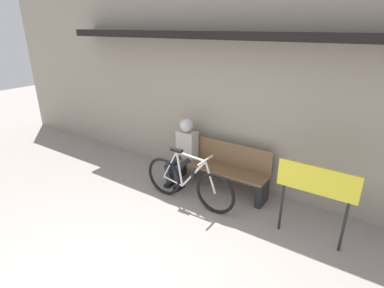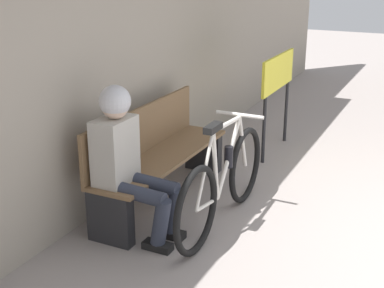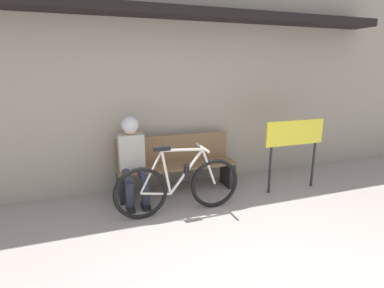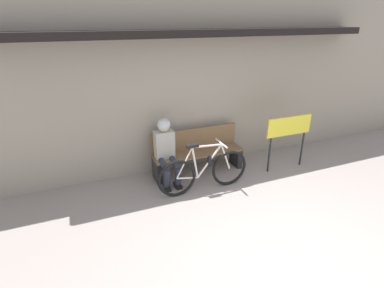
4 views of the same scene
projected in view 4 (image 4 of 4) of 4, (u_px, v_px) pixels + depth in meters
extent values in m
plane|color=gray|center=(293.00, 268.00, 3.54)|extent=(24.00, 24.00, 0.00)
cube|color=#9E9384|center=(194.00, 84.00, 5.51)|extent=(12.00, 0.12, 3.20)
cube|color=black|center=(201.00, 33.00, 4.92)|extent=(6.60, 0.44, 0.12)
cube|color=brown|center=(199.00, 153.00, 5.57)|extent=(1.71, 0.42, 0.03)
cube|color=brown|center=(195.00, 138.00, 5.66)|extent=(1.71, 0.03, 0.40)
cube|color=#232326|center=(157.00, 170.00, 5.38)|extent=(0.10, 0.36, 0.39)
cube|color=#232326|center=(236.00, 156.00, 5.93)|extent=(0.10, 0.36, 0.39)
torus|color=black|center=(177.00, 178.00, 4.85)|extent=(0.65, 0.05, 0.65)
torus|color=black|center=(229.00, 168.00, 5.18)|extent=(0.65, 0.05, 0.65)
cylinder|color=silver|center=(207.00, 146.00, 4.84)|extent=(0.52, 0.03, 0.07)
cylinder|color=silver|center=(209.00, 161.00, 4.97)|extent=(0.45, 0.03, 0.55)
cylinder|color=silver|center=(195.00, 163.00, 4.87)|extent=(0.13, 0.03, 0.57)
cylinder|color=silver|center=(187.00, 178.00, 4.92)|extent=(0.37, 0.03, 0.09)
cylinder|color=silver|center=(184.00, 163.00, 4.79)|extent=(0.29, 0.02, 0.52)
cylinder|color=silver|center=(225.00, 157.00, 5.06)|extent=(0.20, 0.03, 0.48)
cube|color=black|center=(192.00, 146.00, 4.73)|extent=(0.20, 0.07, 0.05)
cylinder|color=silver|center=(221.00, 143.00, 4.93)|extent=(0.03, 0.40, 0.03)
cylinder|color=black|center=(209.00, 161.00, 4.97)|extent=(0.07, 0.07, 0.17)
cylinder|color=#2D3342|center=(163.00, 164.00, 5.13)|extent=(0.11, 0.43, 0.13)
cylinder|color=#2D3342|center=(167.00, 178.00, 5.05)|extent=(0.11, 0.17, 0.37)
cube|color=black|center=(167.00, 188.00, 5.16)|extent=(0.10, 0.22, 0.06)
cylinder|color=#2D3342|center=(174.00, 162.00, 5.20)|extent=(0.11, 0.43, 0.13)
cylinder|color=#2D3342|center=(178.00, 176.00, 5.12)|extent=(0.11, 0.17, 0.37)
cube|color=black|center=(178.00, 185.00, 5.23)|extent=(0.10, 0.22, 0.06)
cube|color=#B7B2A8|center=(164.00, 144.00, 5.28)|extent=(0.34, 0.22, 0.49)
sphere|color=beige|center=(164.00, 126.00, 5.13)|extent=(0.20, 0.20, 0.20)
sphere|color=silver|center=(164.00, 124.00, 5.12)|extent=(0.23, 0.23, 0.23)
cylinder|color=#232326|center=(269.00, 155.00, 5.63)|extent=(0.04, 0.04, 0.69)
cylinder|color=#232326|center=(302.00, 149.00, 5.89)|extent=(0.04, 0.04, 0.69)
cube|color=yellow|center=(289.00, 126.00, 5.56)|extent=(0.96, 0.03, 0.36)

